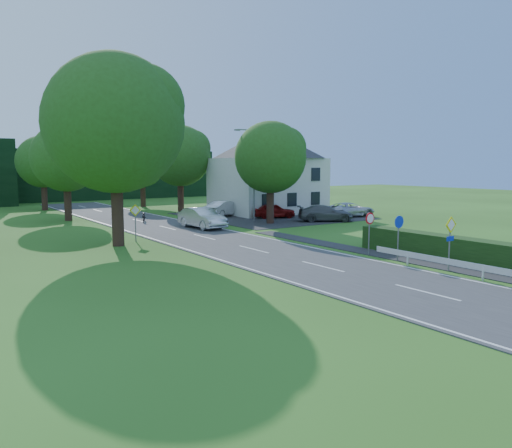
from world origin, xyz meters
TOP-DOWN VIEW (x-y plane):
  - road at (0.00, 20.00)m, footprint 7.00×80.00m
  - parking_pad at (12.00, 33.00)m, footprint 14.00×16.00m
  - line_edge_left at (-3.25, 20.00)m, footprint 0.12×80.00m
  - line_edge_right at (3.25, 20.00)m, footprint 0.12×80.00m
  - line_centre at (0.00, 20.00)m, footprint 0.12×80.00m
  - tree_main at (-6.00, 24.00)m, footprint 9.40×9.40m
  - tree_left_far at (-5.00, 40.00)m, footprint 7.00×7.00m
  - tree_right_far at (7.00, 42.00)m, footprint 7.40×7.40m
  - tree_left_back at (-4.50, 52.00)m, footprint 6.60×6.60m
  - tree_right_back at (6.00, 50.00)m, footprint 6.20×6.20m
  - tree_right_mid at (8.50, 28.00)m, footprint 7.00×7.00m
  - treeline_right at (8.00, 66.00)m, footprint 30.00×5.00m
  - house_white at (14.00, 36.00)m, footprint 10.60×8.40m
  - streetlight at (8.06, 30.00)m, footprint 2.03×0.18m
  - sign_priority_right at (4.30, 7.98)m, footprint 0.78×0.09m
  - sign_roundabout at (4.30, 10.98)m, footprint 0.64×0.08m
  - sign_speed_limit at (4.30, 12.97)m, footprint 0.64×0.11m
  - sign_priority_left at (-4.50, 24.98)m, footprint 0.78×0.09m
  - moving_car at (2.19, 28.39)m, footprint 2.02×4.96m
  - motorcycle at (0.08, 35.02)m, footprint 1.38×2.00m
  - parked_car_red at (11.29, 31.21)m, footprint 4.20×3.02m
  - parked_car_silver_a at (8.34, 35.15)m, footprint 4.77×3.03m
  - parked_car_grey at (13.38, 26.50)m, footprint 5.11×4.12m
  - parked_car_silver_b at (17.90, 28.02)m, footprint 5.17×3.08m
  - parasol at (13.34, 33.60)m, footprint 2.14×2.16m

SIDE VIEW (x-z plane):
  - road at x=0.00m, z-range 0.00..0.04m
  - parking_pad at x=12.00m, z-range 0.00..0.04m
  - line_edge_left at x=-3.25m, z-range 0.04..0.05m
  - line_edge_right at x=3.25m, z-range 0.04..0.05m
  - line_centre at x=0.00m, z-range 0.04..0.05m
  - motorcycle at x=0.08m, z-range 0.04..1.03m
  - parked_car_red at x=11.29m, z-range 0.04..1.37m
  - parked_car_silver_b at x=17.90m, z-range 0.04..1.39m
  - parked_car_grey at x=13.38m, z-range 0.04..1.43m
  - parked_car_silver_a at x=8.34m, z-range 0.04..1.52m
  - moving_car at x=2.19m, z-range 0.04..1.64m
  - parasol at x=13.34m, z-range 0.04..1.72m
  - sign_roundabout at x=4.30m, z-range 0.49..2.86m
  - sign_priority_left at x=-4.50m, z-range 0.50..2.94m
  - sign_speed_limit at x=4.30m, z-range 0.58..2.95m
  - sign_priority_right at x=4.30m, z-range 0.50..3.09m
  - treeline_right at x=8.00m, z-range 0.00..7.00m
  - tree_right_back at x=6.00m, z-range 0.00..7.56m
  - tree_left_back at x=-4.50m, z-range 0.00..8.07m
  - tree_left_far at x=-5.00m, z-range 0.00..8.58m
  - tree_right_mid at x=8.50m, z-range 0.00..8.58m
  - house_white at x=14.00m, z-range 0.11..8.71m
  - streetlight at x=8.06m, z-range 0.46..8.46m
  - tree_right_far at x=7.00m, z-range 0.00..9.09m
  - tree_main at x=-6.00m, z-range 0.00..11.64m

